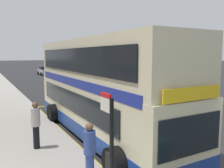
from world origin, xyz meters
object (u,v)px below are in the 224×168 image
(parked_car_navy_across, at_px, (83,76))
(parked_car_grey_kerbside, at_px, (98,85))
(bus_stop_sign, at_px, (110,148))
(pedestrian_waiting_near_sign, at_px, (36,123))
(parked_car_silver_far, at_px, (45,71))
(double_decker_bus, at_px, (99,91))
(pedestrian_further_back, at_px, (90,150))

(parked_car_navy_across, distance_m, parked_car_grey_kerbside, 10.50)
(bus_stop_sign, height_order, pedestrian_waiting_near_sign, bus_stop_sign)
(parked_car_navy_across, relative_size, parked_car_silver_far, 1.00)
(double_decker_bus, distance_m, parked_car_grey_kerbside, 11.80)
(parked_car_silver_far, bearing_deg, parked_car_grey_kerbside, -89.68)
(parked_car_grey_kerbside, xyz_separation_m, pedestrian_waiting_near_sign, (-8.08, -11.33, 0.34))
(double_decker_bus, bearing_deg, parked_car_navy_across, 70.03)
(parked_car_navy_across, bearing_deg, pedestrian_waiting_near_sign, -116.27)
(parked_car_navy_across, height_order, parked_car_silver_far, same)
(parked_car_silver_far, bearing_deg, pedestrian_waiting_near_sign, -102.15)
(bus_stop_sign, distance_m, parked_car_grey_kerbside, 17.87)
(double_decker_bus, height_order, parked_car_navy_across, double_decker_bus)
(bus_stop_sign, bearing_deg, double_decker_bus, 66.05)
(bus_stop_sign, xyz_separation_m, pedestrian_waiting_near_sign, (-0.58, 4.86, -0.63))
(pedestrian_waiting_near_sign, distance_m, pedestrian_further_back, 3.32)
(parked_car_navy_across, xyz_separation_m, pedestrian_waiting_near_sign, (-10.61, -21.52, 0.34))
(bus_stop_sign, bearing_deg, pedestrian_waiting_near_sign, 96.75)
(pedestrian_further_back, bearing_deg, parked_car_navy_across, 68.41)
(double_decker_bus, height_order, pedestrian_waiting_near_sign, double_decker_bus)
(parked_car_silver_far, bearing_deg, parked_car_navy_across, -80.13)
(parked_car_grey_kerbside, relative_size, pedestrian_further_back, 2.46)
(double_decker_bus, bearing_deg, parked_car_silver_far, 80.92)
(bus_stop_sign, bearing_deg, parked_car_grey_kerbside, 65.13)
(parked_car_grey_kerbside, bearing_deg, double_decker_bus, 65.79)
(double_decker_bus, height_order, bus_stop_sign, double_decker_bus)
(double_decker_bus, height_order, parked_car_grey_kerbside, double_decker_bus)
(parked_car_silver_far, height_order, pedestrian_waiting_near_sign, pedestrian_waiting_near_sign)
(pedestrian_waiting_near_sign, relative_size, pedestrian_further_back, 1.06)
(pedestrian_waiting_near_sign, bearing_deg, parked_car_navy_across, 63.74)
(parked_car_silver_far, bearing_deg, pedestrian_further_back, -99.87)
(pedestrian_waiting_near_sign, bearing_deg, pedestrian_further_back, -75.61)
(double_decker_bus, xyz_separation_m, pedestrian_waiting_near_sign, (-3.06, -0.72, -0.93))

